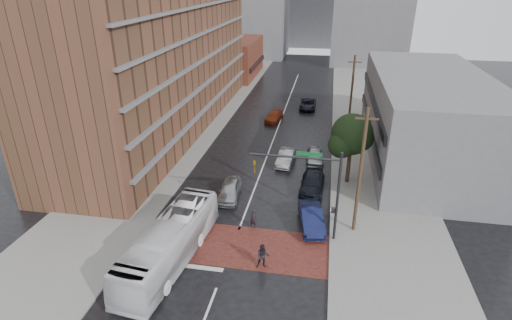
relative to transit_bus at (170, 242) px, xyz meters
The scene contains 22 objects.
ground 4.54m from the transit_bus, 27.56° to the left, with size 160.00×160.00×0.00m, color black.
crosswalk 4.78m from the transit_bus, 33.19° to the left, with size 14.00×5.00×0.02m, color brown.
sidewalk_west 28.10m from the transit_bus, 105.97° to the left, with size 9.00×90.00×0.15m, color gray.
sidewalk_east 31.04m from the transit_bus, 60.47° to the left, with size 9.00×90.00×0.15m, color gray.
apartment_block 30.56m from the transit_bus, 111.48° to the left, with size 10.00×44.00×28.00m, color brown.
storefront_west 56.61m from the transit_bus, 98.36° to the left, with size 8.00×16.00×7.00m, color brown.
building_east 30.04m from the transit_bus, 47.30° to the left, with size 11.00×26.00×9.00m, color slate.
distant_tower_center 97.61m from the transit_bus, 87.77° to the left, with size 12.00×10.00×24.00m, color slate.
street_tree 18.91m from the transit_bus, 48.72° to the left, with size 4.20×4.10×6.90m.
signal_mast 11.08m from the transit_bus, 24.92° to the left, with size 6.50×0.30×7.20m.
utility_pole_near 14.38m from the transit_bus, 25.40° to the left, with size 1.60×0.26×10.00m.
utility_pole_far 29.08m from the transit_bus, 64.16° to the left, with size 1.60×0.26×10.00m.
transit_bus is the anchor object (origin of this frame).
pedestrian_a 7.00m from the transit_bus, 45.57° to the left, with size 0.60×0.39×1.64m, color black.
pedestrian_b 6.40m from the transit_bus, ahead, with size 0.90×0.70×1.84m, color black.
car_travel_a 9.50m from the transit_bus, 78.50° to the left, with size 1.79×4.46×1.52m, color #ABAFB2.
car_travel_b 18.29m from the transit_bus, 70.67° to the left, with size 1.53×4.39×1.45m, color #B9BDC1.
car_travel_c 30.70m from the transit_bus, 84.57° to the left, with size 1.74×4.29×1.24m, color maroon.
suv_travel 37.63m from the transit_bus, 79.17° to the left, with size 2.28×4.95×1.37m, color black.
car_parked_near 11.08m from the transit_bus, 32.72° to the left, with size 1.65×4.74×1.56m, color #131942.
car_parked_mid 15.03m from the transit_bus, 52.89° to the left, with size 2.11×5.18×1.50m, color black.
car_parked_far 20.11m from the transit_bus, 63.45° to the left, with size 1.73×4.31×1.47m, color #AAAEB2.
Camera 1 is at (6.00, -22.85, 18.06)m, focal length 28.00 mm.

